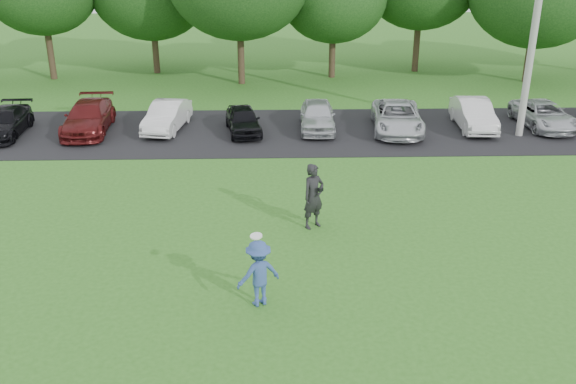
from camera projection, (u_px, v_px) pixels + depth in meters
ground at (292, 302)px, 14.88m from camera, size 100.00×100.00×0.00m
parking_lot at (282, 131)px, 26.83m from camera, size 32.00×6.50×0.03m
utility_pole at (537, 14)px, 24.40m from camera, size 0.28×0.28×9.70m
frisbee_player at (259, 273)px, 14.53m from camera, size 1.19×0.99×1.93m
camera_bystander at (313, 196)px, 18.18m from camera, size 0.84×0.78×1.92m
parked_cars at (293, 117)px, 26.67m from camera, size 30.20×4.63×1.22m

